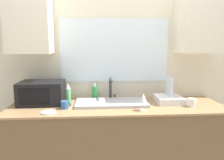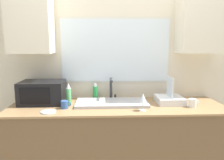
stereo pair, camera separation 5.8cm
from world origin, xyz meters
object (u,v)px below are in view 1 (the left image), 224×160
faucet (111,87)px  wine_glass (143,98)px  microwave (42,93)px  dish_rack (169,98)px  mug_near_sink (65,105)px  soap_bottle (95,92)px  spray_bottle (68,94)px

faucet → wine_glass: bearing=-55.4°
faucet → wine_glass: 0.52m
microwave → dish_rack: (1.41, -0.05, -0.08)m
faucet → microwave: (-0.77, -0.10, -0.03)m
faucet → mug_near_sink: bearing=-147.3°
faucet → microwave: 0.77m
dish_rack → wine_glass: dish_rack is taller
soap_bottle → mug_near_sink: 0.47m
spray_bottle → mug_near_sink: 0.16m
soap_bottle → wine_glass: bearing=-44.3°
mug_near_sink → wine_glass: 0.80m
dish_rack → spray_bottle: (-1.12, -0.02, 0.07)m
soap_bottle → spray_bottle: bearing=-142.2°
spray_bottle → soap_bottle: (0.28, 0.22, -0.03)m
faucet → wine_glass: (0.29, -0.43, -0.03)m
soap_bottle → wine_glass: 0.68m
microwave → soap_bottle: (0.58, 0.15, -0.04)m
spray_bottle → soap_bottle: bearing=37.8°
faucet → soap_bottle: faucet is taller
faucet → dish_rack: size_ratio=0.85×
spray_bottle → wine_glass: size_ratio=1.37×
soap_bottle → mug_near_sink: soap_bottle is taller
microwave → spray_bottle: bearing=-13.0°
dish_rack → mug_near_sink: size_ratio=2.92×
faucet → soap_bottle: bearing=166.3°
microwave → dish_rack: dish_rack is taller
spray_bottle → mug_near_sink: spray_bottle is taller
faucet → spray_bottle: 0.50m
spray_bottle → wine_glass: 0.81m
mug_near_sink → wine_glass: bearing=-7.9°
microwave → soap_bottle: microwave is taller
mug_near_sink → microwave: bearing=142.5°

